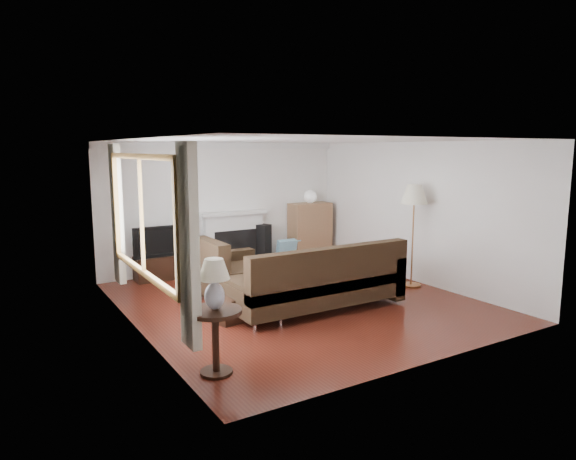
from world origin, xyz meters
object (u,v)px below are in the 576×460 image
coffee_table (257,276)px  side_table (216,342)px  sectional_sofa (316,278)px  bookshelf (310,231)px  tv_stand (159,268)px  floor_lamp (413,236)px

coffee_table → side_table: bearing=-145.3°
sectional_sofa → coffee_table: 1.56m
bookshelf → coffee_table: 2.54m
tv_stand → bookshelf: (3.32, 0.01, 0.40)m
tv_stand → floor_lamp: 4.59m
tv_stand → coffee_table: tv_stand is taller
sectional_sofa → floor_lamp: floor_lamp is taller
bookshelf → floor_lamp: bearing=-83.8°
side_table → sectional_sofa: bearing=31.0°
coffee_table → side_table: side_table is taller
sectional_sofa → side_table: size_ratio=4.09×
bookshelf → floor_lamp: size_ratio=0.69×
side_table → floor_lamp: bearing=19.3°
side_table → coffee_table: bearing=54.9°
floor_lamp → side_table: 4.63m
floor_lamp → side_table: size_ratio=2.50×
tv_stand → bookshelf: size_ratio=0.71×
tv_stand → floor_lamp: (3.62, -2.74, 0.67)m
sectional_sofa → side_table: 2.54m
sectional_sofa → tv_stand: bearing=116.2°
coffee_table → bookshelf: bearing=14.8°
coffee_table → floor_lamp: bearing=-49.5°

